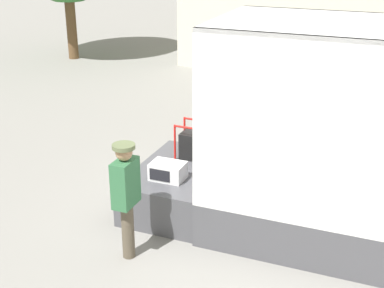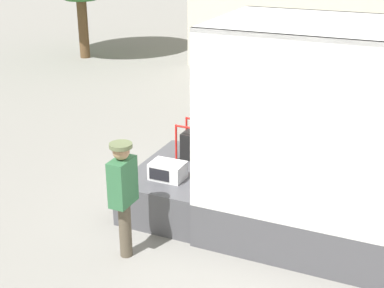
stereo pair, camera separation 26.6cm
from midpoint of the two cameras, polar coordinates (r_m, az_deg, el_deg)
ground_plane at (r=9.08m, az=3.61°, el=-7.26°), size 160.00×160.00×0.00m
tailgate_deck at (r=9.14m, az=-0.38°, el=-4.51°), size 1.37×2.16×0.70m
microwave at (r=8.56m, az=-1.73°, el=-2.87°), size 0.54×0.40×0.27m
portable_generator at (r=9.26m, az=1.69°, el=-0.17°), size 0.71×0.46×0.65m
worker_person at (r=7.47m, az=-6.36°, el=-4.74°), size 0.32×0.44×1.76m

